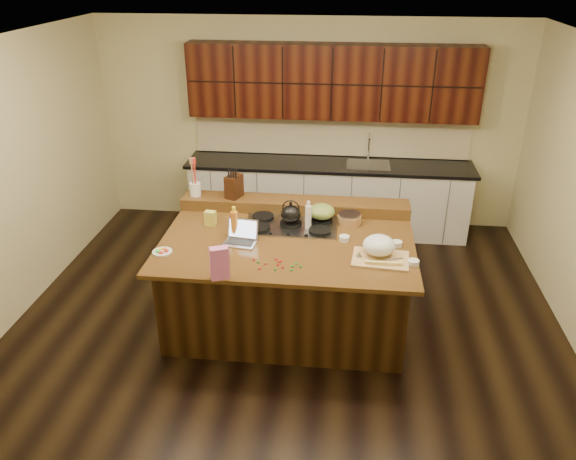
# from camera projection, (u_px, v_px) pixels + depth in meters

# --- Properties ---
(room) EXTENTS (5.52, 5.02, 2.72)m
(room) POSITION_uv_depth(u_px,v_px,m) (287.00, 198.00, 5.15)
(room) COLOR black
(room) RESTS_ON ground
(island) EXTENTS (2.40, 1.60, 0.92)m
(island) POSITION_uv_depth(u_px,v_px,m) (287.00, 281.00, 5.54)
(island) COLOR black
(island) RESTS_ON ground
(back_ledge) EXTENTS (2.40, 0.30, 0.12)m
(back_ledge) POSITION_uv_depth(u_px,v_px,m) (295.00, 205.00, 5.94)
(back_ledge) COLOR black
(back_ledge) RESTS_ON island
(cooktop) EXTENTS (0.92, 0.52, 0.05)m
(cooktop) POSITION_uv_depth(u_px,v_px,m) (291.00, 225.00, 5.60)
(cooktop) COLOR gray
(cooktop) RESTS_ON island
(back_counter) EXTENTS (3.70, 0.66, 2.40)m
(back_counter) POSITION_uv_depth(u_px,v_px,m) (330.00, 159.00, 7.27)
(back_counter) COLOR silver
(back_counter) RESTS_ON ground
(kettle) EXTENTS (0.25, 0.25, 0.18)m
(kettle) POSITION_uv_depth(u_px,v_px,m) (291.00, 214.00, 5.55)
(kettle) COLOR black
(kettle) RESTS_ON cooktop
(green_bowl) EXTENTS (0.35, 0.35, 0.15)m
(green_bowl) POSITION_uv_depth(u_px,v_px,m) (322.00, 211.00, 5.64)
(green_bowl) COLOR olive
(green_bowl) RESTS_ON cooktop
(laptop) EXTENTS (0.32, 0.27, 0.21)m
(laptop) POSITION_uv_depth(u_px,v_px,m) (241.00, 236.00, 5.29)
(laptop) COLOR #B7B7BC
(laptop) RESTS_ON island
(oil_bottle) EXTENTS (0.09, 0.09, 0.27)m
(oil_bottle) POSITION_uv_depth(u_px,v_px,m) (235.00, 225.00, 5.33)
(oil_bottle) COLOR orange
(oil_bottle) RESTS_ON island
(vinegar_bottle) EXTENTS (0.08, 0.08, 0.25)m
(vinegar_bottle) POSITION_uv_depth(u_px,v_px,m) (308.00, 218.00, 5.50)
(vinegar_bottle) COLOR silver
(vinegar_bottle) RESTS_ON island
(wooden_tray) EXTENTS (0.53, 0.42, 0.20)m
(wooden_tray) POSITION_uv_depth(u_px,v_px,m) (379.00, 248.00, 5.00)
(wooden_tray) COLOR tan
(wooden_tray) RESTS_ON island
(ramekin_a) EXTENTS (0.11, 0.11, 0.04)m
(ramekin_a) POSITION_uv_depth(u_px,v_px,m) (413.00, 263.00, 4.90)
(ramekin_a) COLOR white
(ramekin_a) RESTS_ON island
(ramekin_b) EXTENTS (0.12, 0.12, 0.04)m
(ramekin_b) POSITION_uv_depth(u_px,v_px,m) (397.00, 244.00, 5.22)
(ramekin_b) COLOR white
(ramekin_b) RESTS_ON island
(ramekin_c) EXTENTS (0.11, 0.11, 0.04)m
(ramekin_c) POSITION_uv_depth(u_px,v_px,m) (344.00, 238.00, 5.32)
(ramekin_c) COLOR white
(ramekin_c) RESTS_ON island
(strainer_bowl) EXTENTS (0.25, 0.25, 0.09)m
(strainer_bowl) POSITION_uv_depth(u_px,v_px,m) (349.00, 219.00, 5.65)
(strainer_bowl) COLOR #996B3F
(strainer_bowl) RESTS_ON island
(kitchen_timer) EXTENTS (0.09, 0.09, 0.07)m
(kitchen_timer) POSITION_uv_depth(u_px,v_px,m) (359.00, 255.00, 5.00)
(kitchen_timer) COLOR silver
(kitchen_timer) RESTS_ON island
(pink_bag) EXTENTS (0.17, 0.13, 0.29)m
(pink_bag) POSITION_uv_depth(u_px,v_px,m) (219.00, 263.00, 4.65)
(pink_bag) COLOR pink
(pink_bag) RESTS_ON island
(candy_plate) EXTENTS (0.20, 0.20, 0.01)m
(candy_plate) POSITION_uv_depth(u_px,v_px,m) (162.00, 252.00, 5.12)
(candy_plate) COLOR white
(candy_plate) RESTS_ON island
(package_box) EXTENTS (0.12, 0.09, 0.15)m
(package_box) POSITION_uv_depth(u_px,v_px,m) (210.00, 218.00, 5.60)
(package_box) COLOR gold
(package_box) RESTS_ON island
(utensil_crock) EXTENTS (0.15, 0.15, 0.14)m
(utensil_crock) POSITION_uv_depth(u_px,v_px,m) (195.00, 189.00, 5.99)
(utensil_crock) COLOR white
(utensil_crock) RESTS_ON back_ledge
(knife_block) EXTENTS (0.18, 0.23, 0.24)m
(knife_block) POSITION_uv_depth(u_px,v_px,m) (234.00, 186.00, 5.92)
(knife_block) COLOR black
(knife_block) RESTS_ON back_ledge
(gumdrop_0) EXTENTS (0.02, 0.02, 0.02)m
(gumdrop_0) POSITION_uv_depth(u_px,v_px,m) (276.00, 259.00, 4.99)
(gumdrop_0) COLOR red
(gumdrop_0) RESTS_ON island
(gumdrop_1) EXTENTS (0.02, 0.02, 0.02)m
(gumdrop_1) POSITION_uv_depth(u_px,v_px,m) (292.00, 266.00, 4.87)
(gumdrop_1) COLOR #198C26
(gumdrop_1) RESTS_ON island
(gumdrop_2) EXTENTS (0.02, 0.02, 0.02)m
(gumdrop_2) POSITION_uv_depth(u_px,v_px,m) (260.00, 268.00, 4.84)
(gumdrop_2) COLOR red
(gumdrop_2) RESTS_ON island
(gumdrop_3) EXTENTS (0.02, 0.02, 0.02)m
(gumdrop_3) POSITION_uv_depth(u_px,v_px,m) (300.00, 266.00, 4.87)
(gumdrop_3) COLOR #198C26
(gumdrop_3) RESTS_ON island
(gumdrop_4) EXTENTS (0.02, 0.02, 0.02)m
(gumdrop_4) POSITION_uv_depth(u_px,v_px,m) (281.00, 261.00, 4.96)
(gumdrop_4) COLOR red
(gumdrop_4) RESTS_ON island
(gumdrop_5) EXTENTS (0.02, 0.02, 0.02)m
(gumdrop_5) POSITION_uv_depth(u_px,v_px,m) (266.00, 263.00, 4.93)
(gumdrop_5) COLOR #198C26
(gumdrop_5) RESTS_ON island
(gumdrop_6) EXTENTS (0.02, 0.02, 0.02)m
(gumdrop_6) POSITION_uv_depth(u_px,v_px,m) (283.00, 267.00, 4.86)
(gumdrop_6) COLOR red
(gumdrop_6) RESTS_ON island
(gumdrop_7) EXTENTS (0.02, 0.02, 0.02)m
(gumdrop_7) POSITION_uv_depth(u_px,v_px,m) (296.00, 263.00, 4.92)
(gumdrop_7) COLOR #198C26
(gumdrop_7) RESTS_ON island
(gumdrop_8) EXTENTS (0.02, 0.02, 0.02)m
(gumdrop_8) POSITION_uv_depth(u_px,v_px,m) (266.00, 264.00, 4.91)
(gumdrop_8) COLOR red
(gumdrop_8) RESTS_ON island
(gumdrop_9) EXTENTS (0.02, 0.02, 0.02)m
(gumdrop_9) POSITION_uv_depth(u_px,v_px,m) (258.00, 262.00, 4.94)
(gumdrop_9) COLOR #198C26
(gumdrop_9) RESTS_ON island
(gumdrop_10) EXTENTS (0.02, 0.02, 0.02)m
(gumdrop_10) POSITION_uv_depth(u_px,v_px,m) (278.00, 265.00, 4.90)
(gumdrop_10) COLOR red
(gumdrop_10) RESTS_ON island
(gumdrop_11) EXTENTS (0.02, 0.02, 0.02)m
(gumdrop_11) POSITION_uv_depth(u_px,v_px,m) (275.00, 269.00, 4.82)
(gumdrop_11) COLOR #198C26
(gumdrop_11) RESTS_ON island
(gumdrop_12) EXTENTS (0.02, 0.02, 0.02)m
(gumdrop_12) POSITION_uv_depth(u_px,v_px,m) (254.00, 259.00, 4.98)
(gumdrop_12) COLOR red
(gumdrop_12) RESTS_ON island
(gumdrop_13) EXTENTS (0.02, 0.02, 0.02)m
(gumdrop_13) POSITION_uv_depth(u_px,v_px,m) (292.00, 270.00, 4.82)
(gumdrop_13) COLOR #198C26
(gumdrop_13) RESTS_ON island
(gumdrop_14) EXTENTS (0.02, 0.02, 0.02)m
(gumdrop_14) POSITION_uv_depth(u_px,v_px,m) (279.00, 261.00, 4.95)
(gumdrop_14) COLOR red
(gumdrop_14) RESTS_ON island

